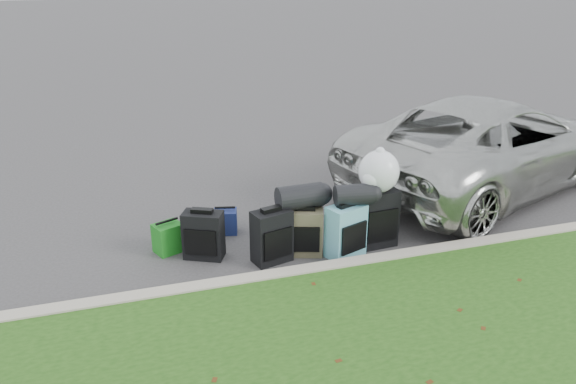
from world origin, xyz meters
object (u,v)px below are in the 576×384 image
object	(u,v)px
suitcase_small_black	(203,235)
tote_green	(168,238)
suitcase_large_black_left	(272,236)
suitcase_olive	(305,232)
tote_navy	(226,221)
suv	(490,143)
suitcase_large_black_right	(376,218)
suitcase_teal	(346,231)

from	to	relation	value
suitcase_small_black	tote_green	size ratio (longest dim) A/B	1.59
suitcase_large_black_left	tote_green	world-z (taller)	suitcase_large_black_left
suitcase_olive	tote_green	distance (m)	1.62
suitcase_large_black_left	tote_navy	xyz separation A→B (m)	(-0.36, 0.89, -0.16)
suv	suitcase_large_black_left	bearing A→B (deg)	89.17
suitcase_small_black	suitcase_large_black_right	distance (m)	2.07
suitcase_teal	tote_navy	size ratio (longest dim) A/B	2.06
tote_navy	tote_green	bearing A→B (deg)	-144.08
suitcase_large_black_left	suitcase_teal	size ratio (longest dim) A/B	0.99
tote_navy	suitcase_large_black_left	bearing A→B (deg)	-54.18
suitcase_olive	tote_navy	world-z (taller)	suitcase_olive
suv	tote_navy	size ratio (longest dim) A/B	16.23
suitcase_teal	suitcase_small_black	bearing A→B (deg)	144.34
suitcase_teal	tote_navy	bearing A→B (deg)	120.34
suitcase_olive	suitcase_large_black_right	bearing A→B (deg)	16.20
suitcase_large_black_left	tote_navy	size ratio (longest dim) A/B	2.04
suv	suitcase_olive	bearing A→B (deg)	90.49
suitcase_large_black_right	suitcase_large_black_left	bearing A→B (deg)	177.11
suitcase_large_black_right	tote_green	world-z (taller)	suitcase_large_black_right
suitcase_small_black	suitcase_large_black_right	bearing A→B (deg)	17.27
suitcase_olive	suitcase_teal	size ratio (longest dim) A/B	0.89
suv	suitcase_small_black	world-z (taller)	suv
suitcase_small_black	tote_navy	bearing A→B (deg)	82.75
suv	suitcase_large_black_left	xyz separation A→B (m)	(-3.82, -1.33, -0.38)
suitcase_large_black_left	tote_navy	world-z (taller)	suitcase_large_black_left
tote_green	suitcase_large_black_right	bearing A→B (deg)	-35.80
suitcase_teal	tote_green	size ratio (longest dim) A/B	1.78
suitcase_large_black_left	suitcase_large_black_right	size ratio (longest dim) A/B	0.87
suitcase_large_black_right	tote_navy	xyz separation A→B (m)	(-1.67, 0.87, -0.20)
suv	suitcase_large_black_right	bearing A→B (deg)	97.59
suitcase_olive	tote_navy	bearing A→B (deg)	151.74
suitcase_teal	tote_green	bearing A→B (deg)	140.36
suv	suitcase_large_black_right	world-z (taller)	suv
suitcase_small_black	suitcase_large_black_left	bearing A→B (deg)	1.67
suitcase_teal	suitcase_large_black_left	bearing A→B (deg)	151.76
suitcase_teal	suitcase_large_black_right	xyz separation A→B (m)	(0.46, 0.15, 0.04)
suitcase_small_black	suitcase_olive	size ratio (longest dim) A/B	1.00
suitcase_olive	suitcase_large_black_right	distance (m)	0.90
tote_green	suitcase_olive	bearing A→B (deg)	-41.70
suitcase_small_black	suitcase_olive	bearing A→B (deg)	12.66
suitcase_olive	tote_green	xyz separation A→B (m)	(-1.53, 0.53, -0.10)
suitcase_small_black	tote_navy	world-z (taller)	suitcase_small_black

